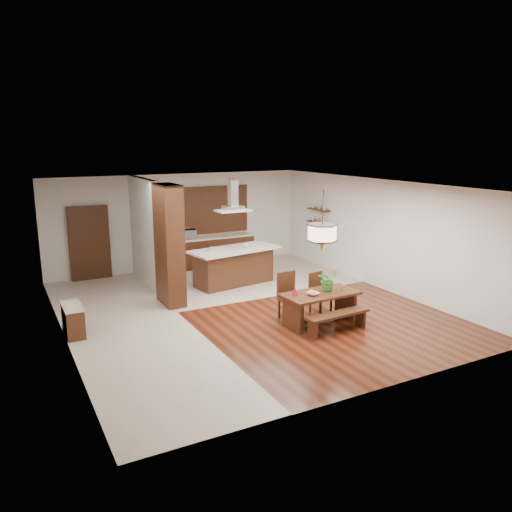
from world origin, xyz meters
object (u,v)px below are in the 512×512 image
dining_table (320,301)px  microwave (188,234)px  fruit_bowl (313,294)px  range_hood (233,195)px  pendant_lantern (323,221)px  kitchen_island (234,266)px  dining_chair_right (321,293)px  island_cup (246,245)px  hallway_console (73,320)px  foliage_plant (328,279)px  dining_chair_left (291,297)px  dining_bench (337,322)px

dining_table → microwave: (-0.85, 5.81, 0.58)m
fruit_bowl → range_hood: size_ratio=0.28×
pendant_lantern → kitchen_island: pendant_lantern is taller
dining_chair_right → microwave: size_ratio=1.87×
fruit_bowl → island_cup: 3.63m
hallway_console → dining_chair_right: (5.22, -1.28, 0.15)m
dining_table → kitchen_island: (-0.35, 3.59, 0.01)m
foliage_plant → dining_table: bearing=-161.1°
pendant_lantern → dining_chair_left: bearing=131.8°
dining_bench → range_hood: size_ratio=1.63×
hallway_console → fruit_bowl: size_ratio=3.52×
pendant_lantern → microwave: size_ratio=2.61×
dining_bench → foliage_plant: size_ratio=3.02×
hallway_console → foliage_plant: foliage_plant is taller
fruit_bowl → kitchen_island: kitchen_island is taller
dining_chair_left → dining_bench: bearing=-68.3°
fruit_bowl → dining_chair_right: bearing=43.1°
kitchen_island → dining_bench: bearing=-94.0°
dining_bench → pendant_lantern: 2.12m
pendant_lantern → foliage_plant: size_ratio=2.69×
foliage_plant → island_cup: bearing=93.8°
dining_table → pendant_lantern: 1.74m
range_hood → dining_bench: bearing=-84.8°
hallway_console → kitchen_island: (4.48, 1.79, 0.21)m
hallway_console → foliage_plant: bearing=-18.7°
dining_chair_left → microwave: 5.37m
pendant_lantern → dining_table: bearing=0.0°
dining_bench → kitchen_island: bearing=95.2°
dining_chair_left → foliage_plant: 0.89m
dining_chair_right → pendant_lantern: size_ratio=0.72×
dining_table → range_hood: (-0.35, 3.59, 1.96)m
pendant_lantern → foliage_plant: pendant_lantern is taller
dining_table → fruit_bowl: size_ratio=6.77×
dining_table → dining_chair_right: 0.66m
dining_bench → microwave: bearing=97.8°
dining_table → fruit_bowl: 0.33m
hallway_console → range_hood: (4.48, 1.79, 2.15)m
dining_chair_left → dining_chair_right: 0.83m
fruit_bowl → foliage_plant: bearing=17.4°
fruit_bowl → microwave: size_ratio=0.50×
dining_chair_left → island_cup: 3.12m
dining_chair_left → kitchen_island: size_ratio=0.40×
dining_chair_left → microwave: size_ratio=2.10×
dining_bench → dining_chair_left: 1.22m
dining_chair_left → foliage_plant: size_ratio=2.17×
dining_chair_right → kitchen_island: (-0.74, 3.06, 0.05)m
dining_chair_right → foliage_plant: foliage_plant is taller
pendant_lantern → kitchen_island: size_ratio=0.50×
dining_table → foliage_plant: size_ratio=3.48×
hallway_console → fruit_bowl: (4.59, -1.87, 0.41)m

